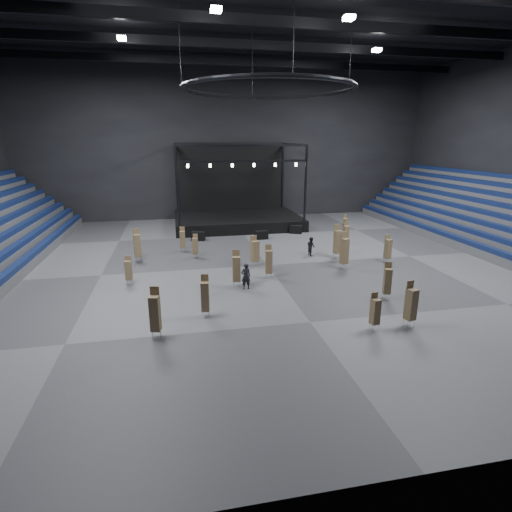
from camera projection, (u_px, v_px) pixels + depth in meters
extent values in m
plane|color=#4D4D50|center=(267.00, 265.00, 31.62)|extent=(50.00, 50.00, 0.00)
cube|color=black|center=(269.00, 8.00, 26.56)|extent=(50.00, 42.00, 0.20)
cube|color=black|center=(229.00, 144.00, 48.85)|extent=(50.00, 0.20, 18.00)
cube|color=black|center=(471.00, 165.00, 9.33)|extent=(50.00, 0.20, 18.00)
cube|color=#0E163E|center=(15.00, 268.00, 27.91)|extent=(0.59, 40.00, 0.40)
cube|color=#505053|center=(501.00, 247.00, 35.57)|extent=(7.20, 40.00, 0.75)
cube|color=#0E163E|center=(469.00, 242.00, 34.79)|extent=(0.59, 40.00, 0.40)
cube|color=#505053|center=(506.00, 242.00, 35.55)|extent=(6.30, 40.00, 1.50)
cube|color=#0E163E|center=(480.00, 233.00, 34.75)|extent=(0.59, 40.00, 0.40)
cube|color=#505053|center=(511.00, 238.00, 35.53)|extent=(5.40, 40.00, 2.25)
cube|color=#0E163E|center=(490.00, 225.00, 34.71)|extent=(0.59, 40.00, 0.40)
cube|color=#0E163E|center=(500.00, 216.00, 34.67)|extent=(0.59, 40.00, 0.40)
cube|color=#0E163E|center=(511.00, 207.00, 34.63)|extent=(0.59, 40.00, 0.40)
cube|color=black|center=(237.00, 220.00, 46.03)|extent=(14.00, 10.00, 1.20)
cube|color=black|center=(231.00, 176.00, 49.25)|extent=(13.30, 0.30, 8.00)
cylinder|color=black|center=(177.00, 187.00, 39.19)|extent=(0.24, 0.24, 7.80)
cylinder|color=black|center=(176.00, 178.00, 47.84)|extent=(0.24, 0.24, 7.80)
cylinder|color=black|center=(306.00, 184.00, 41.69)|extent=(0.24, 0.24, 7.80)
cylinder|color=black|center=(283.00, 176.00, 50.35)|extent=(0.24, 0.24, 7.80)
cube|color=black|center=(243.00, 146.00, 39.34)|extent=(13.40, 0.25, 0.25)
cube|color=black|center=(230.00, 144.00, 48.00)|extent=(13.40, 0.25, 0.25)
cube|color=black|center=(243.00, 161.00, 39.76)|extent=(13.40, 0.20, 0.20)
cylinder|color=white|center=(188.00, 166.00, 38.83)|extent=(0.24, 0.24, 0.35)
cylinder|color=white|center=(210.00, 166.00, 39.25)|extent=(0.24, 0.24, 0.35)
cylinder|color=white|center=(232.00, 165.00, 39.67)|extent=(0.24, 0.24, 0.35)
cylinder|color=white|center=(254.00, 165.00, 40.09)|extent=(0.24, 0.24, 0.35)
cylinder|color=white|center=(275.00, 165.00, 40.50)|extent=(0.24, 0.24, 0.35)
cylinder|color=white|center=(296.00, 165.00, 40.92)|extent=(0.24, 0.24, 0.35)
torus|color=black|center=(268.00, 89.00, 27.97)|extent=(12.30, 12.30, 0.30)
cylinder|color=black|center=(351.00, 53.00, 28.40)|extent=(0.04, 0.04, 5.00)
cylinder|color=black|center=(252.00, 65.00, 32.91)|extent=(0.04, 0.04, 5.00)
cylinder|color=black|center=(180.00, 45.00, 26.12)|extent=(0.04, 0.04, 5.00)
cylinder|color=black|center=(294.00, 26.00, 21.62)|extent=(0.04, 0.04, 5.00)
cube|color=black|center=(269.00, 21.00, 26.79)|extent=(49.00, 0.35, 0.70)
cube|color=black|center=(250.00, 45.00, 33.37)|extent=(49.00, 0.35, 0.70)
cube|color=black|center=(236.00, 62.00, 40.90)|extent=(49.00, 0.35, 0.70)
cube|color=white|center=(122.00, 38.00, 28.82)|extent=(0.60, 0.60, 0.25)
cube|color=white|center=(377.00, 50.00, 32.62)|extent=(0.60, 0.60, 0.25)
cube|color=white|center=(216.00, 9.00, 22.43)|extent=(0.60, 0.60, 0.25)
cube|color=white|center=(349.00, 18.00, 23.95)|extent=(0.60, 0.60, 0.25)
cube|color=black|center=(198.00, 236.00, 39.24)|extent=(1.44, 1.04, 0.87)
cube|color=black|center=(262.00, 235.00, 39.77)|extent=(1.32, 0.76, 0.84)
cube|color=black|center=(296.00, 229.00, 42.19)|extent=(1.45, 1.11, 0.87)
cylinder|color=silver|center=(342.00, 267.00, 30.45)|extent=(0.03, 0.03, 0.42)
cylinder|color=silver|center=(340.00, 265.00, 30.83)|extent=(0.03, 0.03, 0.42)
cylinder|color=silver|center=(347.00, 267.00, 30.53)|extent=(0.03, 0.03, 0.42)
cylinder|color=silver|center=(345.00, 265.00, 30.90)|extent=(0.03, 0.03, 0.42)
cube|color=#8C6E4D|center=(344.00, 251.00, 30.34)|extent=(0.65, 0.65, 1.97)
cube|color=#8C6E4D|center=(343.00, 239.00, 30.25)|extent=(0.47, 0.24, 1.08)
cylinder|color=silver|center=(127.00, 283.00, 27.12)|extent=(0.03, 0.03, 0.36)
cylinder|color=silver|center=(127.00, 281.00, 27.44)|extent=(0.03, 0.03, 0.36)
cylinder|color=silver|center=(132.00, 283.00, 27.18)|extent=(0.03, 0.03, 0.36)
cylinder|color=silver|center=(132.00, 281.00, 27.51)|extent=(0.03, 0.03, 0.36)
cube|color=#8C6E4D|center=(128.00, 270.00, 27.07)|extent=(0.45, 0.45, 1.34)
cube|color=#8C6E4D|center=(128.00, 261.00, 27.07)|extent=(0.42, 0.07, 0.73)
cylinder|color=silver|center=(408.00, 325.00, 21.00)|extent=(0.03, 0.03, 0.41)
cylinder|color=silver|center=(404.00, 321.00, 21.36)|extent=(0.03, 0.03, 0.41)
cylinder|color=silver|center=(414.00, 324.00, 21.07)|extent=(0.03, 0.03, 0.41)
cylinder|color=silver|center=(410.00, 321.00, 21.43)|extent=(0.03, 0.03, 0.41)
cube|color=#8C6E4D|center=(411.00, 304.00, 20.92)|extent=(0.60, 0.60, 1.70)
cube|color=#8C6E4D|center=(410.00, 289.00, 20.87)|extent=(0.47, 0.18, 0.94)
cylinder|color=silver|center=(234.00, 285.00, 26.65)|extent=(0.03, 0.03, 0.42)
cylinder|color=silver|center=(233.00, 283.00, 27.03)|extent=(0.03, 0.03, 0.42)
cylinder|color=silver|center=(240.00, 285.00, 26.73)|extent=(0.03, 0.03, 0.42)
cylinder|color=silver|center=(239.00, 283.00, 27.10)|extent=(0.03, 0.03, 0.42)
cube|color=#8C6E4D|center=(236.00, 269.00, 26.58)|extent=(0.55, 0.55, 1.71)
cube|color=#8C6E4D|center=(236.00, 256.00, 26.55)|extent=(0.49, 0.10, 0.94)
cylinder|color=silver|center=(345.00, 242.00, 37.98)|extent=(0.03, 0.03, 0.36)
cylinder|color=silver|center=(343.00, 241.00, 38.31)|extent=(0.03, 0.03, 0.36)
cylinder|color=silver|center=(348.00, 242.00, 38.05)|extent=(0.03, 0.03, 0.36)
cylinder|color=silver|center=(347.00, 241.00, 38.37)|extent=(0.03, 0.03, 0.36)
cube|color=#8C6E4D|center=(346.00, 233.00, 37.94)|extent=(0.44, 0.44, 1.35)
cube|color=#8C6E4D|center=(346.00, 226.00, 37.93)|extent=(0.42, 0.06, 0.74)
cylinder|color=silver|center=(203.00, 315.00, 22.18)|extent=(0.03, 0.03, 0.36)
cylinder|color=silver|center=(202.00, 313.00, 22.50)|extent=(0.03, 0.03, 0.36)
cylinder|color=silver|center=(209.00, 315.00, 22.24)|extent=(0.03, 0.03, 0.36)
cylinder|color=silver|center=(209.00, 312.00, 22.57)|extent=(0.03, 0.03, 0.36)
cube|color=#8C6E4D|center=(205.00, 297.00, 22.09)|extent=(0.50, 0.50, 1.68)
cube|color=#8C6E4D|center=(205.00, 282.00, 22.04)|extent=(0.42, 0.12, 0.93)
cylinder|color=silver|center=(136.00, 260.00, 32.20)|extent=(0.03, 0.03, 0.43)
cylinder|color=silver|center=(136.00, 259.00, 32.59)|extent=(0.03, 0.03, 0.43)
cylinder|color=silver|center=(141.00, 260.00, 32.28)|extent=(0.03, 0.03, 0.43)
cylinder|color=silver|center=(141.00, 258.00, 32.67)|extent=(0.03, 0.03, 0.43)
cube|color=#8C6E4D|center=(137.00, 246.00, 32.11)|extent=(0.62, 0.62, 1.85)
cube|color=#8C6E4D|center=(136.00, 234.00, 32.06)|extent=(0.50, 0.17, 1.02)
cylinder|color=silver|center=(253.00, 265.00, 30.93)|extent=(0.03, 0.03, 0.45)
cylinder|color=silver|center=(252.00, 263.00, 31.33)|extent=(0.03, 0.03, 0.45)
cylinder|color=silver|center=(258.00, 265.00, 31.01)|extent=(0.03, 0.03, 0.45)
cylinder|color=silver|center=(257.00, 263.00, 31.41)|extent=(0.03, 0.03, 0.45)
cube|color=#8C6E4D|center=(255.00, 251.00, 30.88)|extent=(0.67, 0.67, 1.62)
cube|color=#8C6E4D|center=(254.00, 241.00, 30.85)|extent=(0.51, 0.21, 0.89)
cylinder|color=silver|center=(344.00, 235.00, 40.78)|extent=(0.03, 0.03, 0.34)
cylinder|color=silver|center=(343.00, 234.00, 41.09)|extent=(0.03, 0.03, 0.34)
cylinder|color=silver|center=(347.00, 235.00, 40.85)|extent=(0.03, 0.03, 0.34)
cylinder|color=silver|center=(346.00, 234.00, 41.15)|extent=(0.03, 0.03, 0.34)
cube|color=#8C6E4D|center=(345.00, 226.00, 40.71)|extent=(0.50, 0.50, 1.52)
cube|color=#8C6E4D|center=(345.00, 219.00, 40.66)|extent=(0.39, 0.15, 0.83)
cylinder|color=silver|center=(153.00, 336.00, 19.80)|extent=(0.03, 0.03, 0.40)
cylinder|color=silver|center=(153.00, 332.00, 20.15)|extent=(0.03, 0.03, 0.40)
cylinder|color=silver|center=(160.00, 335.00, 19.87)|extent=(0.03, 0.03, 0.40)
cylinder|color=silver|center=(161.00, 332.00, 20.22)|extent=(0.03, 0.03, 0.40)
cube|color=#8C6E4D|center=(155.00, 314.00, 19.70)|extent=(0.57, 0.57, 1.82)
cube|color=#8C6E4D|center=(155.00, 296.00, 19.64)|extent=(0.46, 0.16, 1.00)
cylinder|color=silver|center=(267.00, 276.00, 28.40)|extent=(0.03, 0.03, 0.38)
cylinder|color=silver|center=(266.00, 275.00, 28.74)|extent=(0.03, 0.03, 0.38)
cylinder|color=silver|center=(272.00, 276.00, 28.47)|extent=(0.03, 0.03, 0.38)
cylinder|color=silver|center=(270.00, 275.00, 28.81)|extent=(0.03, 0.03, 0.38)
cube|color=#8C6E4D|center=(269.00, 262.00, 28.32)|extent=(0.49, 0.49, 1.67)
cube|color=#8C6E4D|center=(268.00, 251.00, 28.28)|extent=(0.44, 0.08, 0.92)
cylinder|color=silver|center=(385.00, 297.00, 24.69)|extent=(0.03, 0.03, 0.36)
cylinder|color=silver|center=(382.00, 295.00, 25.01)|extent=(0.03, 0.03, 0.36)
cylinder|color=silver|center=(390.00, 297.00, 24.75)|extent=(0.03, 0.03, 0.36)
cylinder|color=silver|center=(387.00, 295.00, 25.07)|extent=(0.03, 0.03, 0.36)
cube|color=#8C6E4D|center=(387.00, 281.00, 24.60)|extent=(0.54, 0.54, 1.61)
cube|color=#8C6E4D|center=(388.00, 269.00, 24.56)|extent=(0.41, 0.17, 0.89)
cylinder|color=silver|center=(335.00, 257.00, 33.14)|extent=(0.03, 0.03, 0.44)
cylinder|color=silver|center=(333.00, 255.00, 33.54)|extent=(0.03, 0.03, 0.44)
cylinder|color=silver|center=(340.00, 256.00, 33.22)|extent=(0.03, 0.03, 0.44)
cylinder|color=silver|center=(338.00, 255.00, 33.62)|extent=(0.03, 0.03, 0.44)
cube|color=#8C6E4D|center=(337.00, 242.00, 33.05)|extent=(0.56, 0.56, 1.94)
cube|color=#8C6E4D|center=(337.00, 230.00, 32.99)|extent=(0.51, 0.10, 1.07)
cylinder|color=silver|center=(181.00, 250.00, 35.08)|extent=(0.03, 0.03, 0.37)
cylinder|color=silver|center=(181.00, 249.00, 35.41)|extent=(0.03, 0.03, 0.37)
cylinder|color=silver|center=(185.00, 250.00, 35.15)|extent=(0.03, 0.03, 0.37)
cylinder|color=silver|center=(185.00, 249.00, 35.48)|extent=(0.03, 0.03, 0.37)
cube|color=#8C6E4D|center=(183.00, 240.00, 35.02)|extent=(0.48, 0.48, 1.50)
cube|color=#8C6E4D|center=(182.00, 231.00, 35.00)|extent=(0.43, 0.09, 0.83)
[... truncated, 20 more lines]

